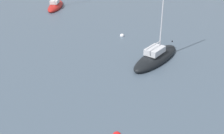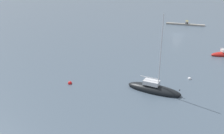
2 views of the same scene
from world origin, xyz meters
name	(u,v)px [view 1 (image 1 of 2)]	position (x,y,z in m)	size (l,w,h in m)	color
sailboat_black_near	(156,57)	(-2.62, 40.55, 0.39)	(7.97, 2.92, 11.29)	black
sailboat_red_mid	(55,6)	(-12.88, 17.47, 0.35)	(7.14, 5.15, 9.61)	red
mooring_buoy_far	(122,36)	(-6.91, 34.01, 0.09)	(0.53, 0.53, 0.53)	white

